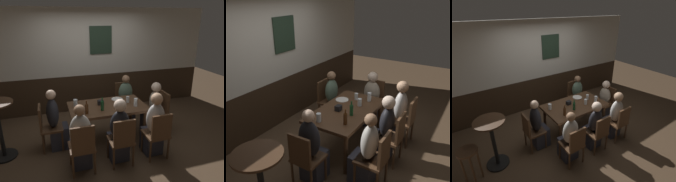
% 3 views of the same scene
% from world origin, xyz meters
% --- Properties ---
extents(ground_plane, '(12.00, 12.00, 0.00)m').
position_xyz_m(ground_plane, '(0.00, 0.00, 0.00)').
color(ground_plane, '#4C3826').
extents(wall_back, '(6.40, 0.13, 2.60)m').
position_xyz_m(wall_back, '(0.00, 1.65, 1.30)').
color(wall_back, '#332316').
rests_on(wall_back, ground_plane).
extents(dining_table, '(1.49, 0.87, 0.74)m').
position_xyz_m(dining_table, '(0.00, 0.00, 0.65)').
color(dining_table, '#472D1C').
rests_on(dining_table, ground_plane).
extents(chair_left_near, '(0.40, 0.40, 0.88)m').
position_xyz_m(chair_left_near, '(-0.65, -0.85, 0.50)').
color(chair_left_near, '#513521').
rests_on(chair_left_near, ground_plane).
extents(chair_right_near, '(0.40, 0.40, 0.88)m').
position_xyz_m(chair_right_near, '(0.65, -0.85, 0.50)').
color(chair_right_near, '#513521').
rests_on(chair_right_near, ground_plane).
extents(chair_right_far, '(0.40, 0.40, 0.88)m').
position_xyz_m(chair_right_far, '(0.65, 0.85, 0.50)').
color(chair_right_far, '#513521').
rests_on(chair_right_far, ground_plane).
extents(chair_mid_near, '(0.40, 0.40, 0.88)m').
position_xyz_m(chair_mid_near, '(0.00, -0.85, 0.50)').
color(chair_mid_near, '#513521').
rests_on(chair_mid_near, ground_plane).
extents(chair_head_west, '(0.40, 0.40, 0.88)m').
position_xyz_m(chair_head_west, '(-1.16, 0.00, 0.50)').
color(chair_head_west, '#513521').
rests_on(chair_head_west, ground_plane).
extents(chair_head_east, '(0.40, 0.40, 0.88)m').
position_xyz_m(chair_head_east, '(1.16, 0.00, 0.50)').
color(chair_head_east, '#513521').
rests_on(chair_head_east, ground_plane).
extents(person_left_near, '(0.34, 0.37, 1.14)m').
position_xyz_m(person_left_near, '(-0.65, -0.69, 0.48)').
color(person_left_near, '#2D2D38').
rests_on(person_left_near, ground_plane).
extents(person_right_near, '(0.34, 0.37, 1.19)m').
position_xyz_m(person_right_near, '(0.65, -0.69, 0.51)').
color(person_right_near, '#2D2D38').
rests_on(person_right_near, ground_plane).
extents(person_right_far, '(0.34, 0.37, 1.11)m').
position_xyz_m(person_right_far, '(0.65, 0.69, 0.46)').
color(person_right_far, '#2D2D38').
rests_on(person_right_far, ground_plane).
extents(person_mid_near, '(0.34, 0.37, 1.15)m').
position_xyz_m(person_mid_near, '(0.00, -0.69, 0.49)').
color(person_mid_near, '#2D2D38').
rests_on(person_mid_near, ground_plane).
extents(person_head_west, '(0.37, 0.34, 1.17)m').
position_xyz_m(person_head_west, '(-1.00, 0.00, 0.49)').
color(person_head_west, '#2D2D38').
rests_on(person_head_west, ground_plane).
extents(person_head_east, '(0.37, 0.34, 1.12)m').
position_xyz_m(person_head_east, '(1.00, 0.00, 0.47)').
color(person_head_east, '#2D2D38').
rests_on(person_head_east, ground_plane).
extents(beer_glass_half, '(0.08, 0.08, 0.14)m').
position_xyz_m(beer_glass_half, '(-0.60, 0.16, 0.80)').
color(beer_glass_half, silver).
rests_on(beer_glass_half, dining_table).
extents(pint_glass_amber, '(0.07, 0.07, 0.16)m').
position_xyz_m(pint_glass_amber, '(0.51, -0.18, 0.81)').
color(pint_glass_amber, silver).
rests_on(pint_glass_amber, dining_table).
extents(tumbler_water, '(0.07, 0.07, 0.13)m').
position_xyz_m(tumbler_water, '(0.24, -0.13, 0.80)').
color(tumbler_water, silver).
rests_on(tumbler_water, dining_table).
extents(pint_glass_pale, '(0.07, 0.07, 0.12)m').
position_xyz_m(pint_glass_pale, '(0.44, 0.05, 0.79)').
color(pint_glass_pale, silver).
rests_on(pint_glass_pale, dining_table).
extents(beer_bottle_green, '(0.06, 0.06, 0.25)m').
position_xyz_m(beer_bottle_green, '(-0.15, -0.17, 0.84)').
color(beer_bottle_green, '#194723').
rests_on(beer_bottle_green, dining_table).
extents(beer_bottle_brown, '(0.06, 0.06, 0.25)m').
position_xyz_m(beer_bottle_brown, '(-0.45, -0.23, 0.84)').
color(beer_bottle_brown, '#42230F').
rests_on(beer_bottle_brown, dining_table).
extents(plate_white_large, '(0.24, 0.24, 0.01)m').
position_xyz_m(plate_white_large, '(0.29, 0.26, 0.75)').
color(plate_white_large, white).
rests_on(plate_white_large, dining_table).
extents(condiment_caddy, '(0.11, 0.09, 0.09)m').
position_xyz_m(condiment_caddy, '(-0.11, 0.10, 0.79)').
color(condiment_caddy, black).
rests_on(condiment_caddy, dining_table).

